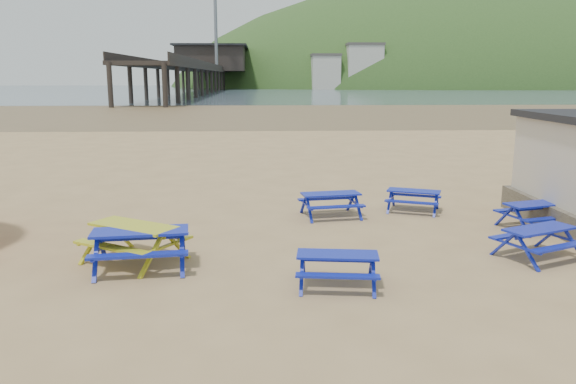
{
  "coord_description": "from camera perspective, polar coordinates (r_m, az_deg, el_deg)",
  "views": [
    {
      "loc": [
        -0.9,
        -13.73,
        4.13
      ],
      "look_at": [
        -0.23,
        1.5,
        1.0
      ],
      "focal_mm": 35.0,
      "sensor_mm": 36.0,
      "label": 1
    }
  ],
  "objects": [
    {
      "name": "picnic_table_blue_c",
      "position": [
        16.93,
        23.88,
        -2.24
      ],
      "size": [
        2.07,
        1.84,
        0.74
      ],
      "rotation": [
        0.0,
        0.0,
        0.27
      ],
      "color": "#040999",
      "rests_on": "ground"
    },
    {
      "name": "picnic_table_blue_d",
      "position": [
        12.76,
        -14.7,
        -5.64
      ],
      "size": [
        2.24,
        1.89,
        0.86
      ],
      "rotation": [
        0.0,
        0.0,
        0.12
      ],
      "color": "#040999",
      "rests_on": "ground"
    },
    {
      "name": "picnic_table_blue_e",
      "position": [
        11.4,
        5.03,
        -7.87
      ],
      "size": [
        1.76,
        1.48,
        0.68
      ],
      "rotation": [
        0.0,
        0.0,
        -0.12
      ],
      "color": "#040999",
      "rests_on": "ground"
    },
    {
      "name": "picnic_table_yellow",
      "position": [
        13.26,
        -15.34,
        -5.02
      ],
      "size": [
        2.63,
        2.5,
        0.87
      ],
      "rotation": [
        0.0,
        0.0,
        -0.55
      ],
      "color": "#B3C40A",
      "rests_on": "ground"
    },
    {
      "name": "wet_sand",
      "position": [
        68.86,
        -1.81,
        8.18
      ],
      "size": [
        400.0,
        400.0,
        0.0
      ],
      "primitive_type": "plane",
      "color": "brown",
      "rests_on": "ground"
    },
    {
      "name": "picnic_table_blue_f",
      "position": [
        14.25,
        24.11,
        -4.75
      ],
      "size": [
        2.16,
        1.99,
        0.73
      ],
      "rotation": [
        0.0,
        0.0,
        0.42
      ],
      "color": "#040999",
      "rests_on": "ground"
    },
    {
      "name": "pier",
      "position": [
        192.72,
        -7.8,
        11.91
      ],
      "size": [
        24.0,
        220.0,
        39.29
      ],
      "color": "black",
      "rests_on": "ground"
    },
    {
      "name": "headland_town",
      "position": [
        260.21,
        18.09,
        7.96
      ],
      "size": [
        264.0,
        144.0,
        108.0
      ],
      "color": "#2D4C1E",
      "rests_on": "ground"
    },
    {
      "name": "picnic_table_blue_b",
      "position": [
        17.96,
        12.62,
        -0.87
      ],
      "size": [
        1.97,
        1.8,
        0.67
      ],
      "rotation": [
        0.0,
        0.0,
        -0.38
      ],
      "color": "#040999",
      "rests_on": "ground"
    },
    {
      "name": "ground",
      "position": [
        14.36,
        1.17,
        -5.11
      ],
      "size": [
        400.0,
        400.0,
        0.0
      ],
      "primitive_type": "plane",
      "color": "tan",
      "rests_on": "ground"
    },
    {
      "name": "sea",
      "position": [
        183.77,
        -2.3,
        10.33
      ],
      "size": [
        400.0,
        400.0,
        0.0
      ],
      "primitive_type": "plane",
      "color": "#465764",
      "rests_on": "ground"
    },
    {
      "name": "picnic_table_blue_a",
      "position": [
        16.89,
        4.36,
        -1.31
      ],
      "size": [
        1.94,
        1.67,
        0.73
      ],
      "rotation": [
        0.0,
        0.0,
        0.17
      ],
      "color": "#040999",
      "rests_on": "ground"
    }
  ]
}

